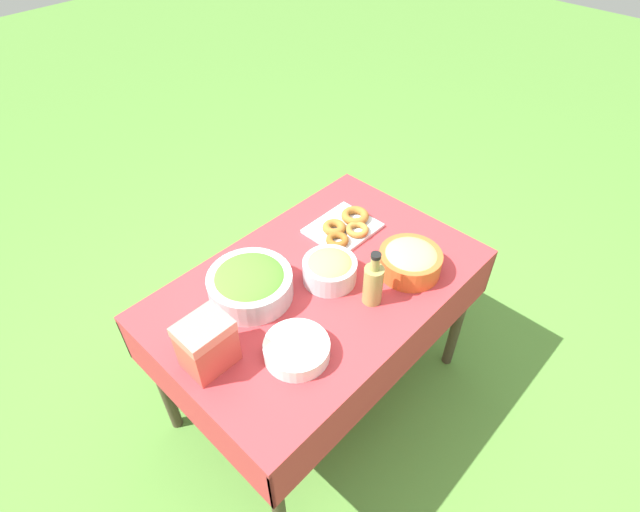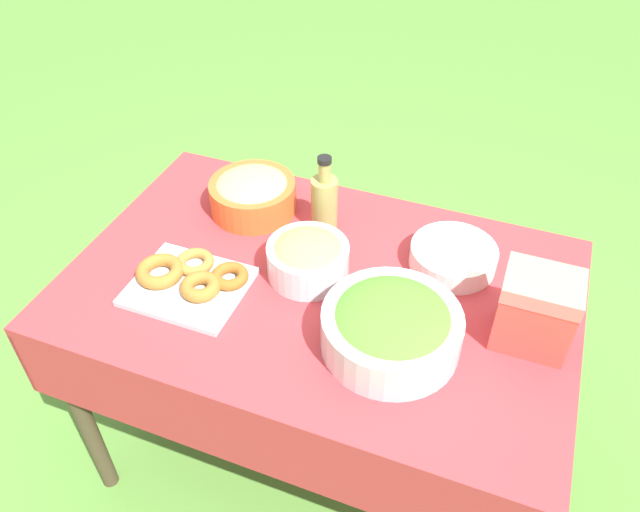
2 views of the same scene
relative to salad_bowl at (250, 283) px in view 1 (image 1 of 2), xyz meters
The scene contains 9 objects.
ground_plane 0.88m from the salad_bowl, 31.63° to the right, with size 14.00×14.00×0.00m, color #568C38.
picnic_table 0.32m from the salad_bowl, 31.63° to the right, with size 1.30×0.84×0.77m.
salad_bowl is the anchor object (origin of this frame).
pasta_bowl 0.63m from the salad_bowl, 34.56° to the right, with size 0.25×0.25×0.11m.
donut_platter 0.53m from the salad_bowl, ahead, with size 0.30×0.26×0.05m.
plate_stack 0.34m from the salad_bowl, 103.28° to the right, with size 0.23×0.23×0.06m.
olive_oil_bottle 0.46m from the salad_bowl, 49.85° to the right, with size 0.07×0.07×0.24m.
fruit_bowl 0.31m from the salad_bowl, 30.76° to the right, with size 0.21×0.21×0.11m.
cooler_box 0.33m from the salad_bowl, 155.64° to the right, with size 0.17×0.14×0.19m.
Camera 1 is at (-0.99, -0.94, 2.18)m, focal length 28.00 mm.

